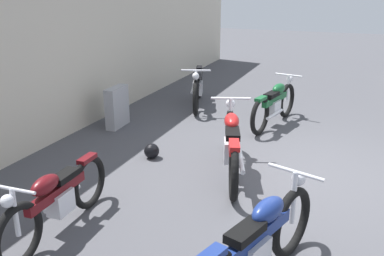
{
  "coord_description": "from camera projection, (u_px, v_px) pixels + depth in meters",
  "views": [
    {
      "loc": [
        -5.96,
        -0.54,
        2.67
      ],
      "look_at": [
        -0.22,
        1.76,
        0.55
      ],
      "focal_mm": 39.5,
      "sensor_mm": 36.0,
      "label": 1
    }
  ],
  "objects": [
    {
      "name": "ground_plane",
      "position": [
        307.0,
        172.0,
        6.29
      ],
      "size": [
        40.0,
        40.0,
        0.0
      ],
      "primitive_type": "plane",
      "color": "#47474C"
    },
    {
      "name": "building_wall",
      "position": [
        52.0,
        45.0,
        7.32
      ],
      "size": [
        18.0,
        0.3,
        3.33
      ],
      "primitive_type": "cube",
      "color": "beige",
      "rests_on": "ground_plane"
    },
    {
      "name": "motorcycle_green",
      "position": [
        275.0,
        104.0,
        8.27
      ],
      "size": [
        2.01,
        0.66,
        0.91
      ],
      "rotation": [
        0.0,
        0.0,
        -0.2
      ],
      "color": "black",
      "rests_on": "ground_plane"
    },
    {
      "name": "motorcycle_red",
      "position": [
        232.0,
        144.0,
        6.08
      ],
      "size": [
        2.13,
        0.94,
        0.99
      ],
      "rotation": [
        0.0,
        0.0,
        0.33
      ],
      "color": "black",
      "rests_on": "ground_plane"
    },
    {
      "name": "motorcycle_blue",
      "position": [
        257.0,
        245.0,
        3.77
      ],
      "size": [
        2.04,
        0.87,
        0.95
      ],
      "rotation": [
        0.0,
        0.0,
        -0.32
      ],
      "color": "black",
      "rests_on": "ground_plane"
    },
    {
      "name": "motorcycle_maroon",
      "position": [
        56.0,
        200.0,
        4.64
      ],
      "size": [
        1.92,
        0.54,
        0.86
      ],
      "rotation": [
        0.0,
        0.0,
        3.18
      ],
      "color": "black",
      "rests_on": "ground_plane"
    },
    {
      "name": "motorcycle_black",
      "position": [
        197.0,
        86.0,
        9.56
      ],
      "size": [
        2.12,
        0.9,
        0.98
      ],
      "rotation": [
        0.0,
        0.0,
        3.46
      ],
      "color": "black",
      "rests_on": "ground_plane"
    },
    {
      "name": "helmet",
      "position": [
        152.0,
        151.0,
        6.78
      ],
      "size": [
        0.25,
        0.25,
        0.25
      ],
      "primitive_type": "sphere",
      "color": "black",
      "rests_on": "ground_plane"
    },
    {
      "name": "stone_marker",
      "position": [
        117.0,
        107.0,
        8.2
      ],
      "size": [
        0.63,
        0.23,
        0.79
      ],
      "primitive_type": "cube",
      "rotation": [
        0.0,
        0.0,
        0.05
      ],
      "color": "#9E9EA3",
      "rests_on": "ground_plane"
    }
  ]
}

